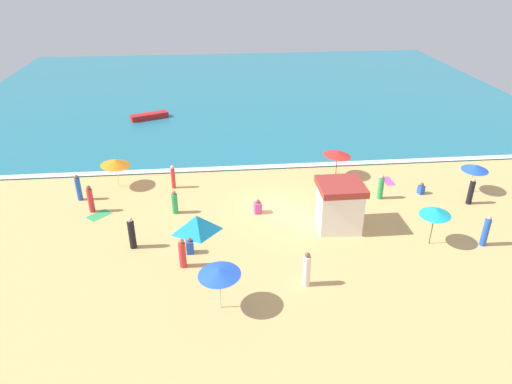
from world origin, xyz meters
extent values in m
plane|color=#E5B26B|center=(0.00, 0.00, 0.00)|extent=(60.00, 60.00, 0.00)
cube|color=teal|center=(0.00, 28.00, 0.05)|extent=(60.00, 44.00, 0.10)
cube|color=white|center=(0.00, 6.30, 0.10)|extent=(57.00, 0.70, 0.01)
cube|color=white|center=(3.21, -2.58, 1.24)|extent=(2.58, 2.57, 2.49)
cube|color=#A5332D|center=(3.21, -2.58, 2.68)|extent=(2.61, 2.60, 0.38)
cylinder|color=silver|center=(-4.03, -9.12, 1.07)|extent=(0.05, 0.05, 2.14)
cone|color=blue|center=(-4.03, -9.12, 2.04)|extent=(2.75, 2.74, 0.41)
cylinder|color=silver|center=(-10.75, 4.17, 1.00)|extent=(0.05, 0.05, 2.00)
cone|color=orange|center=(-10.75, 4.17, 1.84)|extent=(2.31, 2.28, 0.61)
cylinder|color=#4C3823|center=(4.83, 4.27, 0.96)|extent=(0.05, 0.05, 1.92)
cone|color=red|center=(4.83, 4.27, 1.82)|extent=(2.47, 2.46, 0.48)
cylinder|color=silver|center=(13.43, 0.97, 0.99)|extent=(0.05, 0.05, 1.98)
cone|color=blue|center=(13.43, 0.97, 1.83)|extent=(2.07, 2.08, 0.48)
cylinder|color=#4C3823|center=(7.93, -4.91, 1.11)|extent=(0.05, 0.05, 2.22)
cone|color=#19B7C6|center=(7.93, -4.91, 2.06)|extent=(2.42, 2.41, 0.52)
pyramid|color=#1999D8|center=(-5.19, -2.40, 0.56)|extent=(2.51, 2.19, 1.12)
cube|color=blue|center=(-5.55, -4.50, 0.37)|extent=(0.44, 0.44, 0.74)
sphere|color=brown|center=(-5.55, -4.50, 0.85)|extent=(0.24, 0.24, 0.24)
cylinder|color=red|center=(-6.89, 3.59, 0.73)|extent=(0.33, 0.33, 1.46)
sphere|color=beige|center=(-6.89, 3.59, 1.57)|extent=(0.25, 0.25, 0.25)
cylinder|color=black|center=(12.48, -0.64, 0.80)|extent=(0.50, 0.50, 1.59)
sphere|color=#DBA884|center=(12.48, -0.64, 1.70)|extent=(0.25, 0.25, 0.25)
cylinder|color=red|center=(-5.88, -5.72, 0.72)|extent=(0.51, 0.51, 1.45)
sphere|color=#9E6B47|center=(-5.88, -5.72, 1.57)|extent=(0.27, 0.27, 0.27)
cube|color=#D84CA5|center=(-1.40, -0.48, 0.35)|extent=(0.51, 0.51, 0.70)
sphere|color=brown|center=(-1.40, -0.48, 0.82)|extent=(0.25, 0.25, 0.25)
cylinder|color=green|center=(-6.59, 0.03, 0.66)|extent=(0.48, 0.48, 1.31)
sphere|color=#9E6B47|center=(-6.59, 0.03, 1.43)|extent=(0.25, 0.25, 0.25)
cylinder|color=black|center=(-8.72, -3.66, 0.83)|extent=(0.43, 0.43, 1.66)
sphere|color=beige|center=(-8.72, -3.66, 1.78)|extent=(0.28, 0.28, 0.28)
cube|color=blue|center=(9.94, 1.04, 0.29)|extent=(0.47, 0.47, 0.58)
sphere|color=brown|center=(9.94, 1.04, 0.70)|extent=(0.25, 0.25, 0.25)
cylinder|color=blue|center=(-12.99, 2.42, 0.79)|extent=(0.48, 0.48, 1.58)
sphere|color=brown|center=(-12.99, 2.42, 1.69)|extent=(0.25, 0.25, 0.25)
cylinder|color=red|center=(-11.86, 0.71, 0.79)|extent=(0.51, 0.51, 1.58)
sphere|color=brown|center=(-11.86, 0.71, 1.71)|extent=(0.27, 0.27, 0.27)
cylinder|color=green|center=(6.91, 0.65, 0.73)|extent=(0.54, 0.54, 1.47)
sphere|color=#DBA884|center=(6.91, 0.65, 1.59)|extent=(0.27, 0.27, 0.27)
cylinder|color=white|center=(0.24, -7.86, 0.83)|extent=(0.52, 0.52, 1.67)
sphere|color=brown|center=(0.24, -7.86, 1.78)|extent=(0.26, 0.26, 0.26)
cylinder|color=blue|center=(10.85, -5.36, 0.83)|extent=(0.50, 0.50, 1.66)
sphere|color=#DBA884|center=(10.85, -5.36, 1.77)|extent=(0.26, 0.26, 0.26)
cube|color=green|center=(-11.35, 0.18, 0.01)|extent=(1.60, 1.60, 0.01)
cube|color=#D84CA5|center=(8.41, 3.12, 0.01)|extent=(0.66, 1.43, 0.01)
cube|color=red|center=(-3.43, -6.77, 0.01)|extent=(1.08, 1.18, 0.01)
cube|color=red|center=(-10.06, 18.70, 0.37)|extent=(3.68, 2.25, 0.53)
camera|label=1|loc=(-4.07, -26.18, 14.87)|focal=33.00mm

